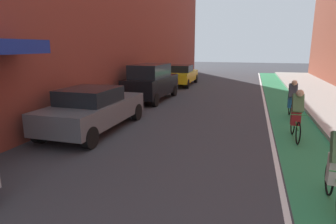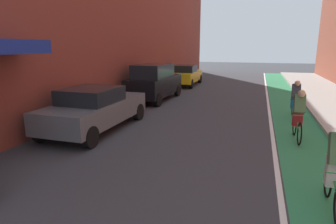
{
  "view_description": "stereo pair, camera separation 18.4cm",
  "coord_description": "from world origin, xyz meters",
  "px_view_note": "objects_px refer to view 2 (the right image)",
  "views": [
    {
      "loc": [
        1.91,
        2.99,
        2.91
      ],
      "look_at": [
        -0.38,
        10.85,
        1.02
      ],
      "focal_mm": 30.58,
      "sensor_mm": 36.0,
      "label": 1
    },
    {
      "loc": [
        2.09,
        3.04,
        2.91
      ],
      "look_at": [
        -0.38,
        10.85,
        1.02
      ],
      "focal_mm": 30.58,
      "sensor_mm": 36.0,
      "label": 2
    }
  ],
  "objects_px": {
    "cyclist_trailing": "(298,115)",
    "cyclist_far": "(295,98)",
    "parked_sedan_gray": "(95,108)",
    "parked_sedan_yellow_cab": "(184,75)",
    "parked_suv_black": "(154,82)",
    "cyclist_mid": "(336,168)"
  },
  "relations": [
    {
      "from": "parked_sedan_gray",
      "to": "parked_suv_black",
      "type": "xyz_separation_m",
      "value": [
        -0.0,
        6.05,
        0.23
      ]
    },
    {
      "from": "cyclist_trailing",
      "to": "cyclist_far",
      "type": "xyz_separation_m",
      "value": [
        0.22,
        3.01,
        0.03
      ]
    },
    {
      "from": "cyclist_mid",
      "to": "parked_suv_black",
      "type": "bearing_deg",
      "value": 126.45
    },
    {
      "from": "cyclist_mid",
      "to": "cyclist_far",
      "type": "distance_m",
      "value": 7.16
    },
    {
      "from": "parked_sedan_gray",
      "to": "parked_suv_black",
      "type": "height_order",
      "value": "parked_suv_black"
    },
    {
      "from": "parked_sedan_gray",
      "to": "cyclist_far",
      "type": "distance_m",
      "value": 7.96
    },
    {
      "from": "cyclist_mid",
      "to": "cyclist_far",
      "type": "xyz_separation_m",
      "value": [
        0.08,
        7.16,
        0.03
      ]
    },
    {
      "from": "parked_sedan_gray",
      "to": "parked_sedan_yellow_cab",
      "type": "xyz_separation_m",
      "value": [
        0.0,
        12.64,
        0.0
      ]
    },
    {
      "from": "cyclist_mid",
      "to": "cyclist_trailing",
      "type": "xyz_separation_m",
      "value": [
        -0.15,
        4.15,
        0.0
      ]
    },
    {
      "from": "cyclist_far",
      "to": "parked_sedan_yellow_cab",
      "type": "bearing_deg",
      "value": 128.5
    },
    {
      "from": "parked_suv_black",
      "to": "cyclist_mid",
      "type": "height_order",
      "value": "parked_suv_black"
    },
    {
      "from": "parked_suv_black",
      "to": "parked_sedan_yellow_cab",
      "type": "distance_m",
      "value": 6.6
    },
    {
      "from": "parked_sedan_gray",
      "to": "cyclist_trailing",
      "type": "distance_m",
      "value": 6.75
    },
    {
      "from": "parked_sedan_gray",
      "to": "parked_sedan_yellow_cab",
      "type": "distance_m",
      "value": 12.64
    },
    {
      "from": "parked_sedan_yellow_cab",
      "to": "cyclist_trailing",
      "type": "height_order",
      "value": "cyclist_trailing"
    },
    {
      "from": "cyclist_trailing",
      "to": "parked_sedan_gray",
      "type": "bearing_deg",
      "value": -171.9
    },
    {
      "from": "parked_suv_black",
      "to": "cyclist_mid",
      "type": "relative_size",
      "value": 2.51
    },
    {
      "from": "parked_sedan_gray",
      "to": "parked_sedan_yellow_cab",
      "type": "bearing_deg",
      "value": 89.99
    },
    {
      "from": "parked_sedan_gray",
      "to": "cyclist_trailing",
      "type": "xyz_separation_m",
      "value": [
        6.68,
        0.95,
        0.02
      ]
    },
    {
      "from": "parked_suv_black",
      "to": "cyclist_far",
      "type": "xyz_separation_m",
      "value": [
        6.91,
        -2.08,
        -0.17
      ]
    },
    {
      "from": "cyclist_trailing",
      "to": "cyclist_far",
      "type": "bearing_deg",
      "value": 85.75
    },
    {
      "from": "cyclist_mid",
      "to": "cyclist_trailing",
      "type": "distance_m",
      "value": 4.15
    }
  ]
}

